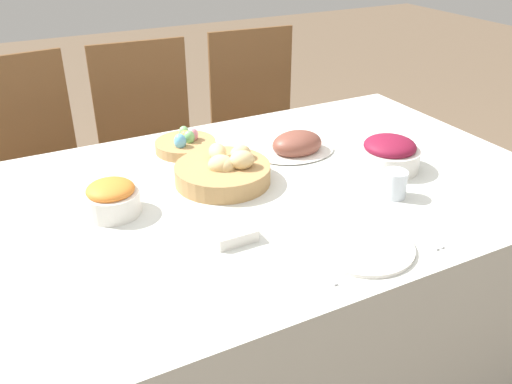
% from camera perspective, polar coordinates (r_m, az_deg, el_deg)
% --- Properties ---
extents(ground_plane, '(12.00, 12.00, 0.00)m').
position_cam_1_polar(ground_plane, '(2.06, -0.69, -18.35)').
color(ground_plane, brown).
extents(dining_table, '(1.86, 1.12, 0.74)m').
position_cam_1_polar(dining_table, '(1.81, -0.76, -10.26)').
color(dining_table, silver).
rests_on(dining_table, ground).
extents(chair_far_center, '(0.44, 0.44, 0.98)m').
position_cam_1_polar(chair_far_center, '(2.45, -10.86, 4.27)').
color(chair_far_center, brown).
rests_on(chair_far_center, ground).
extents(chair_far_left, '(0.47, 0.47, 0.98)m').
position_cam_1_polar(chair_far_left, '(2.38, -22.19, 1.82)').
color(chair_far_left, brown).
rests_on(chair_far_left, ground).
extents(chair_far_right, '(0.45, 0.45, 0.98)m').
position_cam_1_polar(chair_far_right, '(2.64, 0.49, 6.55)').
color(chair_far_right, brown).
rests_on(chair_far_right, ground).
extents(bread_basket, '(0.29, 0.29, 0.11)m').
position_cam_1_polar(bread_basket, '(1.65, -3.39, 2.25)').
color(bread_basket, '#AD8451').
rests_on(bread_basket, dining_table).
extents(egg_basket, '(0.21, 0.21, 0.08)m').
position_cam_1_polar(egg_basket, '(1.88, -7.42, 5.01)').
color(egg_basket, '#AD8451').
rests_on(egg_basket, dining_table).
extents(ham_platter, '(0.27, 0.19, 0.09)m').
position_cam_1_polar(ham_platter, '(1.85, 4.34, 4.90)').
color(ham_platter, silver).
rests_on(ham_platter, dining_table).
extents(beet_salad_bowl, '(0.19, 0.19, 0.11)m').
position_cam_1_polar(beet_salad_bowl, '(1.78, 13.82, 3.92)').
color(beet_salad_bowl, silver).
rests_on(beet_salad_bowl, dining_table).
extents(carrot_bowl, '(0.15, 0.15, 0.10)m').
position_cam_1_polar(carrot_bowl, '(1.52, -14.95, -0.63)').
color(carrot_bowl, silver).
rests_on(carrot_bowl, dining_table).
extents(dinner_plate, '(0.25, 0.25, 0.01)m').
position_cam_1_polar(dinner_plate, '(1.37, 11.18, -5.64)').
color(dinner_plate, silver).
rests_on(dinner_plate, dining_table).
extents(fork, '(0.02, 0.19, 0.00)m').
position_cam_1_polar(fork, '(1.30, 5.80, -7.54)').
color(fork, silver).
rests_on(fork, dining_table).
extents(knife, '(0.02, 0.19, 0.00)m').
position_cam_1_polar(knife, '(1.46, 15.90, -4.08)').
color(knife, silver).
rests_on(knife, dining_table).
extents(spoon, '(0.02, 0.19, 0.00)m').
position_cam_1_polar(spoon, '(1.48, 16.76, -3.78)').
color(spoon, silver).
rests_on(spoon, dining_table).
extents(drinking_cup, '(0.07, 0.07, 0.08)m').
position_cam_1_polar(drinking_cup, '(1.61, 14.37, 0.82)').
color(drinking_cup, silver).
rests_on(drinking_cup, dining_table).
extents(butter_dish, '(0.11, 0.07, 0.03)m').
position_cam_1_polar(butter_dish, '(1.37, -2.31, -4.57)').
color(butter_dish, silver).
rests_on(butter_dish, dining_table).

